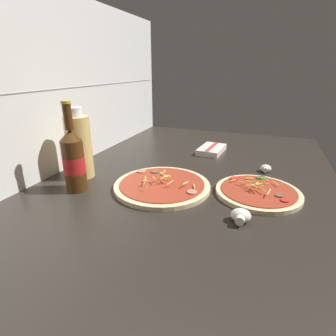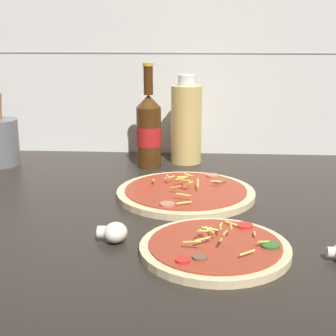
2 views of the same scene
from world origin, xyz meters
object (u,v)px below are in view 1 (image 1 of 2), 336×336
mushroom_right (266,168)px  dish_towel (212,150)px  oil_bottle (79,146)px  beer_bottle (74,160)px  mushroom_left (241,216)px  pizza_near (258,192)px  pizza_far (162,185)px

mushroom_right → dish_towel: same height
oil_bottle → mushroom_right: size_ratio=5.78×
mushroom_right → dish_towel: bearing=54.3°
beer_bottle → dish_towel: 59.33cm
oil_bottle → mushroom_left: 54.26cm
mushroom_left → dish_towel: (51.63, 17.37, -0.44)cm
beer_bottle → pizza_near: bearing=-73.0°
pizza_near → oil_bottle: bearing=96.4°
beer_bottle → mushroom_right: 63.16cm
pizza_near → dish_towel: size_ratio=1.50×
pizza_far → mushroom_right: (24.48, -29.05, 0.51)cm
pizza_far → beer_bottle: (-10.02, 23.21, 8.69)cm
beer_bottle → mushroom_left: 48.08cm
pizza_far → dish_towel: pizza_far is taller
dish_towel → beer_bottle: bearing=149.2°
oil_bottle → mushroom_right: oil_bottle is taller
beer_bottle → mushroom_right: bearing=-56.6°
mushroom_left → mushroom_right: mushroom_left is taller
pizza_near → mushroom_left: bearing=169.1°
pizza_far → oil_bottle: 29.91cm
beer_bottle → oil_bottle: beer_bottle is taller
beer_bottle → oil_bottle: size_ratio=1.14×
oil_bottle → mushroom_right: 63.35cm
pizza_near → mushroom_left: pizza_near is taller
beer_bottle → mushroom_left: bearing=-91.4°
mushroom_left → mushroom_right: 35.98cm
pizza_near → oil_bottle: oil_bottle is taller
beer_bottle → mushroom_left: beer_bottle is taller
mushroom_left → pizza_near: bearing=-10.9°
mushroom_left → pizza_far: bearing=65.2°
dish_towel → pizza_near: bearing=-149.6°
beer_bottle → mushroom_right: (34.50, -52.26, -8.19)cm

